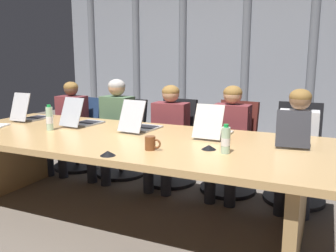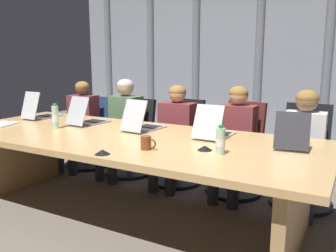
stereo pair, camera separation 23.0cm
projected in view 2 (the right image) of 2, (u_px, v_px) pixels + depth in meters
name	position (u px, v px, depth m)	size (l,w,h in m)	color
ground_plane	(127.00, 214.00, 3.25)	(10.66, 10.66, 0.00)	#6B6056
conference_table	(125.00, 152.00, 3.14)	(3.41, 1.36, 0.74)	tan
curtain_backdrop	(229.00, 46.00, 5.24)	(5.21, 0.17, 3.17)	gray
laptop_left_end	(41.00, 113.00, 3.99)	(0.22, 0.42, 0.31)	#BCBCC1
laptop_left_mid	(88.00, 119.00, 3.64)	(0.28, 0.44, 0.29)	#A8ADB7
laptop_center	(144.00, 124.00, 3.34)	(0.27, 0.45, 0.29)	#BCBCC1
laptop_right_mid	(214.00, 131.00, 3.04)	(0.25, 0.44, 0.29)	beige
laptop_right_end	(292.00, 140.00, 2.71)	(0.29, 0.43, 0.28)	#2D2D33
office_chair_left_end	(90.00, 140.00, 4.72)	(0.60, 0.60, 0.91)	navy
office_chair_left_mid	(132.00, 146.00, 4.40)	(0.60, 0.61, 0.92)	black
office_chair_center	(179.00, 151.00, 4.09)	(0.60, 0.60, 0.94)	black
office_chair_right_mid	(237.00, 159.00, 3.77)	(0.60, 0.61, 0.95)	#511E19
office_chair_right_end	(303.00, 168.00, 3.45)	(0.60, 0.60, 0.97)	black
person_left_end	(79.00, 120.00, 4.54)	(0.39, 0.56, 1.12)	brown
person_left_mid	(122.00, 122.00, 4.23)	(0.41, 0.57, 1.17)	#4C6B4C
person_center	(174.00, 130.00, 3.89)	(0.41, 0.55, 1.12)	brown
person_right_mid	(234.00, 136.00, 3.57)	(0.38, 0.55, 1.14)	brown
person_right_end	(303.00, 143.00, 3.26)	(0.38, 0.55, 1.12)	silver
water_bottle_primary	(55.00, 117.00, 3.40)	(0.06, 0.06, 0.24)	#ADD1B2
water_bottle_secondary	(220.00, 141.00, 2.48)	(0.07, 0.07, 0.21)	#ADD1B2
coffee_mug_near	(147.00, 143.00, 2.62)	(0.13, 0.08, 0.10)	brown
conference_mic_left_side	(102.00, 152.00, 2.49)	(0.11, 0.11, 0.04)	black
conference_mic_middle	(205.00, 148.00, 2.60)	(0.11, 0.11, 0.04)	black
spiral_notepad	(1.00, 124.00, 3.59)	(0.29, 0.35, 0.03)	silver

